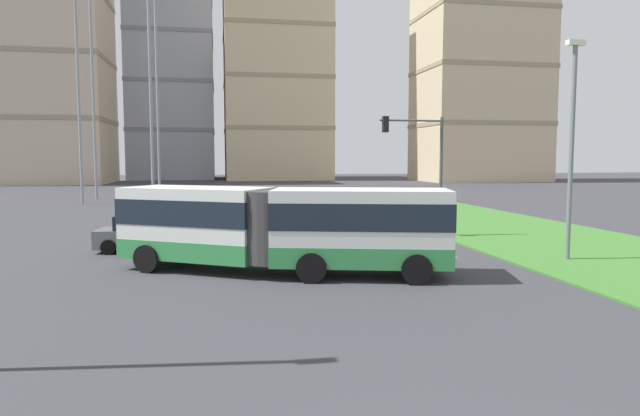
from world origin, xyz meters
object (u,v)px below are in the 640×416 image
object	(u,v)px
apartment_tower_west	(36,30)
apartment_tower_centre	(275,60)
car_grey_wagon	(149,234)
apartment_tower_westcentre	(171,41)
articulated_bus	(282,226)
traffic_light_far_right	(422,156)
streetlight_median	(572,141)
apartment_tower_eastcentre	(480,45)

from	to	relation	value
apartment_tower_west	apartment_tower_centre	distance (m)	40.05
car_grey_wagon	apartment_tower_westcentre	size ratio (longest dim) A/B	0.09
car_grey_wagon	apartment_tower_centre	bearing A→B (deg)	80.20
articulated_bus	apartment_tower_west	xyz separation A→B (m)	(-29.15, 75.76, 22.03)
articulated_bus	traffic_light_far_right	xyz separation A→B (m)	(8.04, 7.64, 2.52)
articulated_bus	apartment_tower_centre	bearing A→B (deg)	84.15
apartment_tower_centre	apartment_tower_west	bearing A→B (deg)	-162.38
traffic_light_far_right	apartment_tower_westcentre	world-z (taller)	apartment_tower_westcentre
streetlight_median	apartment_tower_west	distance (m)	87.78
traffic_light_far_right	streetlight_median	size ratio (longest dim) A/B	0.72
car_grey_wagon	apartment_tower_centre	size ratio (longest dim) A/B	0.10
articulated_bus	apartment_tower_eastcentre	size ratio (longest dim) A/B	0.25
apartment_tower_west	apartment_tower_eastcentre	size ratio (longest dim) A/B	1.02
streetlight_median	apartment_tower_west	size ratio (longest dim) A/B	0.18
apartment_tower_west	apartment_tower_centre	bearing A→B (deg)	17.62
articulated_bus	streetlight_median	size ratio (longest dim) A/B	1.37
car_grey_wagon	apartment_tower_west	xyz separation A→B (m)	(-23.96, 70.04, 22.93)
traffic_light_far_right	apartment_tower_west	bearing A→B (deg)	118.63
apartment_tower_west	articulated_bus	bearing A→B (deg)	-68.95
car_grey_wagon	streetlight_median	distance (m)	17.90
articulated_bus	streetlight_median	xyz separation A→B (m)	(11.38, 0.24, 3.07)
car_grey_wagon	articulated_bus	bearing A→B (deg)	-47.79
apartment_tower_centre	streetlight_median	bearing A→B (deg)	-88.44
car_grey_wagon	apartment_tower_centre	xyz separation A→B (m)	(14.19, 82.16, 21.54)
streetlight_median	apartment_tower_westcentre	distance (m)	97.59
apartment_tower_westcentre	streetlight_median	bearing A→B (deg)	-76.87
traffic_light_far_right	streetlight_median	world-z (taller)	streetlight_median
apartment_tower_west	apartment_tower_eastcentre	xyz separation A→B (m)	(71.75, -3.31, -0.45)
apartment_tower_westcentre	apartment_tower_eastcentre	distance (m)	56.76
apartment_tower_centre	apartment_tower_eastcentre	xyz separation A→B (m)	(33.59, -15.43, 0.94)
apartment_tower_west	apartment_tower_westcentre	size ratio (longest dim) A/B	0.91
apartment_tower_centre	apartment_tower_eastcentre	distance (m)	36.98
apartment_tower_west	apartment_tower_eastcentre	world-z (taller)	apartment_tower_west
articulated_bus	traffic_light_far_right	size ratio (longest dim) A/B	1.92
articulated_bus	apartment_tower_eastcentre	bearing A→B (deg)	59.55
streetlight_median	apartment_tower_eastcentre	world-z (taller)	apartment_tower_eastcentre
apartment_tower_westcentre	apartment_tower_centre	size ratio (longest dim) A/B	1.17
traffic_light_far_right	apartment_tower_centre	xyz separation A→B (m)	(0.96, 80.24, 18.12)
articulated_bus	streetlight_median	world-z (taller)	streetlight_median
apartment_tower_west	apartment_tower_centre	xyz separation A→B (m)	(38.15, 12.12, -1.40)
traffic_light_far_right	apartment_tower_west	distance (m)	80.02
apartment_tower_eastcentre	streetlight_median	bearing A→B (deg)	-113.37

